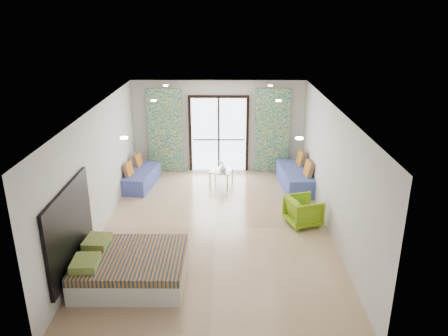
{
  "coord_description": "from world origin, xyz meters",
  "views": [
    {
      "loc": [
        0.25,
        -8.69,
        4.62
      ],
      "look_at": [
        0.18,
        0.75,
        1.15
      ],
      "focal_mm": 35.0,
      "sensor_mm": 36.0,
      "label": 1
    }
  ],
  "objects_px": {
    "coffee_table": "(221,172)",
    "armchair": "(304,210)",
    "daybed_left": "(141,177)",
    "bed": "(130,267)",
    "daybed_right": "(296,177)"
  },
  "relations": [
    {
      "from": "daybed_left",
      "to": "coffee_table",
      "type": "relative_size",
      "value": 2.35
    },
    {
      "from": "bed",
      "to": "daybed_left",
      "type": "relative_size",
      "value": 1.13
    },
    {
      "from": "bed",
      "to": "armchair",
      "type": "bearing_deg",
      "value": 32.65
    },
    {
      "from": "coffee_table",
      "to": "armchair",
      "type": "relative_size",
      "value": 0.99
    },
    {
      "from": "daybed_left",
      "to": "coffee_table",
      "type": "distance_m",
      "value": 2.22
    },
    {
      "from": "armchair",
      "to": "coffee_table",
      "type": "bearing_deg",
      "value": 19.02
    },
    {
      "from": "coffee_table",
      "to": "bed",
      "type": "bearing_deg",
      "value": -108.5
    },
    {
      "from": "daybed_left",
      "to": "coffee_table",
      "type": "height_order",
      "value": "daybed_left"
    },
    {
      "from": "daybed_left",
      "to": "daybed_right",
      "type": "height_order",
      "value": "daybed_right"
    },
    {
      "from": "daybed_left",
      "to": "coffee_table",
      "type": "xyz_separation_m",
      "value": [
        2.2,
        0.21,
        0.09
      ]
    },
    {
      "from": "bed",
      "to": "armchair",
      "type": "xyz_separation_m",
      "value": [
        3.45,
        2.21,
        0.09
      ]
    },
    {
      "from": "bed",
      "to": "daybed_right",
      "type": "height_order",
      "value": "daybed_right"
    },
    {
      "from": "daybed_right",
      "to": "coffee_table",
      "type": "xyz_separation_m",
      "value": [
        -2.03,
        0.28,
        0.06
      ]
    },
    {
      "from": "coffee_table",
      "to": "daybed_right",
      "type": "bearing_deg",
      "value": -7.78
    },
    {
      "from": "armchair",
      "to": "bed",
      "type": "bearing_deg",
      "value": 104.3
    }
  ]
}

